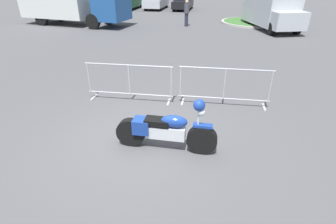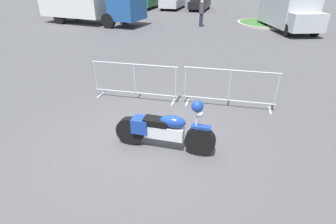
{
  "view_description": "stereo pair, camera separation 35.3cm",
  "coord_description": "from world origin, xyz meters",
  "px_view_note": "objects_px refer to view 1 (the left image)",
  "views": [
    {
      "loc": [
        1.14,
        -4.66,
        3.26
      ],
      "look_at": [
        0.55,
        0.21,
        0.65
      ],
      "focal_mm": 28.0,
      "sensor_mm": 36.0,
      "label": 1
    },
    {
      "loc": [
        1.49,
        -4.61,
        3.26
      ],
      "look_at": [
        0.55,
        0.21,
        0.65
      ],
      "focal_mm": 28.0,
      "sensor_mm": 36.0,
      "label": 2
    }
  ],
  "objects_px": {
    "crowd_barrier_near": "(129,82)",
    "parked_car_green": "(130,1)",
    "parked_car_silver": "(156,1)",
    "delivery_van": "(272,9)",
    "crowd_barrier_far": "(224,86)",
    "parked_car_black": "(183,2)",
    "box_truck": "(68,0)",
    "pedestrian": "(187,12)",
    "motorcycle": "(166,130)",
    "parked_car_tan": "(101,1)"
  },
  "relations": [
    {
      "from": "crowd_barrier_far",
      "to": "pedestrian",
      "type": "xyz_separation_m",
      "value": [
        -1.74,
        12.19,
        0.36
      ]
    },
    {
      "from": "pedestrian",
      "to": "parked_car_green",
      "type": "bearing_deg",
      "value": -14.19
    },
    {
      "from": "motorcycle",
      "to": "delivery_van",
      "type": "bearing_deg",
      "value": 74.32
    },
    {
      "from": "motorcycle",
      "to": "pedestrian",
      "type": "xyz_separation_m",
      "value": [
        -0.43,
        14.41,
        0.47
      ]
    },
    {
      "from": "crowd_barrier_far",
      "to": "parked_car_black",
      "type": "relative_size",
      "value": 0.6
    },
    {
      "from": "motorcycle",
      "to": "crowd_barrier_far",
      "type": "relative_size",
      "value": 0.85
    },
    {
      "from": "crowd_barrier_near",
      "to": "parked_car_black",
      "type": "height_order",
      "value": "parked_car_black"
    },
    {
      "from": "motorcycle",
      "to": "crowd_barrier_far",
      "type": "bearing_deg",
      "value": 63.34
    },
    {
      "from": "parked_car_tan",
      "to": "crowd_barrier_near",
      "type": "bearing_deg",
      "value": -153.54
    },
    {
      "from": "parked_car_silver",
      "to": "pedestrian",
      "type": "xyz_separation_m",
      "value": [
        3.64,
        -9.47,
        0.17
      ]
    },
    {
      "from": "motorcycle",
      "to": "parked_car_green",
      "type": "xyz_separation_m",
      "value": [
        -6.82,
        23.98,
        0.32
      ]
    },
    {
      "from": "delivery_van",
      "to": "pedestrian",
      "type": "relative_size",
      "value": 3.16
    },
    {
      "from": "parked_car_silver",
      "to": "motorcycle",
      "type": "bearing_deg",
      "value": -165.35
    },
    {
      "from": "delivery_van",
      "to": "parked_car_silver",
      "type": "xyz_separation_m",
      "value": [
        -9.09,
        9.8,
        -0.5
      ]
    },
    {
      "from": "crowd_barrier_far",
      "to": "box_truck",
      "type": "distance_m",
      "value": 15.51
    },
    {
      "from": "parked_car_silver",
      "to": "pedestrian",
      "type": "distance_m",
      "value": 10.15
    },
    {
      "from": "parked_car_green",
      "to": "parked_car_black",
      "type": "bearing_deg",
      "value": -89.29
    },
    {
      "from": "box_truck",
      "to": "motorcycle",
      "type": "bearing_deg",
      "value": -45.6
    },
    {
      "from": "motorcycle",
      "to": "crowd_barrier_near",
      "type": "relative_size",
      "value": 0.85
    },
    {
      "from": "motorcycle",
      "to": "crowd_barrier_far",
      "type": "xyz_separation_m",
      "value": [
        1.31,
        2.22,
        0.11
      ]
    },
    {
      "from": "crowd_barrier_near",
      "to": "parked_car_silver",
      "type": "height_order",
      "value": "parked_car_silver"
    },
    {
      "from": "crowd_barrier_near",
      "to": "delivery_van",
      "type": "bearing_deg",
      "value": 61.89
    },
    {
      "from": "crowd_barrier_near",
      "to": "delivery_van",
      "type": "distance_m",
      "value": 13.46
    },
    {
      "from": "parked_car_green",
      "to": "crowd_barrier_near",
      "type": "bearing_deg",
      "value": -160.81
    },
    {
      "from": "crowd_barrier_far",
      "to": "parked_car_green",
      "type": "height_order",
      "value": "parked_car_green"
    },
    {
      "from": "parked_car_silver",
      "to": "delivery_van",
      "type": "bearing_deg",
      "value": -132.19
    },
    {
      "from": "crowd_barrier_far",
      "to": "delivery_van",
      "type": "bearing_deg",
      "value": 72.63
    },
    {
      "from": "parked_car_black",
      "to": "pedestrian",
      "type": "distance_m",
      "value": 9.2
    },
    {
      "from": "parked_car_tan",
      "to": "pedestrian",
      "type": "bearing_deg",
      "value": -128.95
    },
    {
      "from": "crowd_barrier_near",
      "to": "pedestrian",
      "type": "bearing_deg",
      "value": 85.84
    },
    {
      "from": "parked_car_black",
      "to": "pedestrian",
      "type": "height_order",
      "value": "pedestrian"
    },
    {
      "from": "box_truck",
      "to": "parked_car_silver",
      "type": "height_order",
      "value": "box_truck"
    },
    {
      "from": "crowd_barrier_near",
      "to": "crowd_barrier_far",
      "type": "bearing_deg",
      "value": 0.0
    },
    {
      "from": "crowd_barrier_near",
      "to": "box_truck",
      "type": "height_order",
      "value": "box_truck"
    },
    {
      "from": "parked_car_tan",
      "to": "parked_car_silver",
      "type": "xyz_separation_m",
      "value": [
        5.51,
        0.65,
        -0.01
      ]
    },
    {
      "from": "crowd_barrier_near",
      "to": "parked_car_green",
      "type": "distance_m",
      "value": 22.44
    },
    {
      "from": "delivery_van",
      "to": "parked_car_silver",
      "type": "height_order",
      "value": "delivery_van"
    },
    {
      "from": "motorcycle",
      "to": "crowd_barrier_near",
      "type": "height_order",
      "value": "motorcycle"
    },
    {
      "from": "parked_car_green",
      "to": "parked_car_black",
      "type": "distance_m",
      "value": 5.53
    },
    {
      "from": "crowd_barrier_far",
      "to": "parked_car_silver",
      "type": "bearing_deg",
      "value": 103.94
    },
    {
      "from": "box_truck",
      "to": "parked_car_green",
      "type": "relative_size",
      "value": 1.73
    },
    {
      "from": "motorcycle",
      "to": "parked_car_green",
      "type": "distance_m",
      "value": 24.93
    },
    {
      "from": "box_truck",
      "to": "delivery_van",
      "type": "relative_size",
      "value": 1.5
    },
    {
      "from": "delivery_van",
      "to": "crowd_barrier_near",
      "type": "bearing_deg",
      "value": -42.97
    },
    {
      "from": "motorcycle",
      "to": "box_truck",
      "type": "distance_m",
      "value": 16.55
    },
    {
      "from": "crowd_barrier_near",
      "to": "parked_car_silver",
      "type": "distance_m",
      "value": 21.83
    },
    {
      "from": "box_truck",
      "to": "pedestrian",
      "type": "height_order",
      "value": "box_truck"
    },
    {
      "from": "motorcycle",
      "to": "parked_car_green",
      "type": "relative_size",
      "value": 0.45
    },
    {
      "from": "delivery_van",
      "to": "parked_car_black",
      "type": "distance_m",
      "value": 11.42
    },
    {
      "from": "crowd_barrier_near",
      "to": "parked_car_green",
      "type": "xyz_separation_m",
      "value": [
        -5.51,
        21.76,
        0.21
      ]
    }
  ]
}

